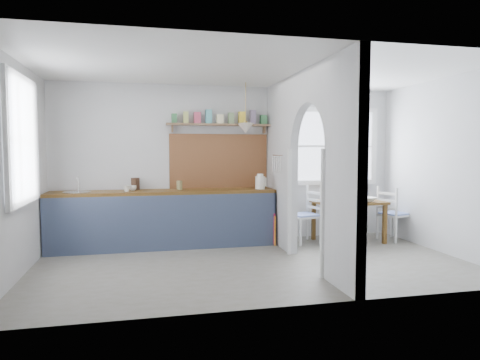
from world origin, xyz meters
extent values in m
cube|color=gray|center=(0.00, 0.00, 0.00)|extent=(5.80, 3.20, 0.01)
cube|color=#BDBDBD|center=(0.00, 0.00, 2.60)|extent=(5.80, 3.20, 0.01)
cube|color=#BDBDBD|center=(0.00, 1.60, 1.30)|extent=(5.80, 0.01, 2.60)
cube|color=#BDBDBD|center=(0.00, -1.60, 1.30)|extent=(5.80, 0.01, 2.60)
cube|color=#BDBDBD|center=(-2.90, 0.00, 1.30)|extent=(0.01, 3.20, 2.60)
cube|color=#BDBDBD|center=(2.90, 0.00, 1.30)|extent=(0.01, 3.20, 2.60)
cube|color=#BDBDBD|center=(0.70, -1.20, 1.30)|extent=(0.12, 0.80, 2.60)
cube|color=#BDBDBD|center=(0.70, 1.00, 1.30)|extent=(0.12, 1.20, 2.60)
cube|color=#BDBDBD|center=(0.70, -0.20, 2.08)|extent=(0.12, 1.20, 1.05)
cube|color=brown|center=(-1.13, 1.30, 0.88)|extent=(3.50, 0.60, 0.05)
cube|color=#374051|center=(-1.13, 1.01, 0.42)|extent=(3.50, 0.03, 0.85)
cube|color=#3F2917|center=(-1.13, 1.35, 0.42)|extent=(3.46, 0.45, 0.85)
cylinder|color=silver|center=(-2.43, 1.30, 0.89)|extent=(0.40, 0.40, 0.02)
cube|color=brown|center=(-0.20, 1.58, 1.35)|extent=(1.65, 0.03, 0.90)
cube|color=olive|center=(-0.20, 1.49, 1.95)|extent=(1.75, 0.20, 0.03)
cube|color=#225F2F|center=(-0.95, 1.49, 2.06)|extent=(0.09, 0.09, 0.18)
cube|color=#B0B955|center=(-0.76, 1.49, 2.06)|extent=(0.09, 0.09, 0.18)
cube|color=#AA334E|center=(-0.58, 1.49, 2.06)|extent=(0.09, 0.09, 0.18)
cube|color=teal|center=(-0.39, 1.49, 2.06)|extent=(0.09, 0.09, 0.18)
cube|color=beige|center=(-0.20, 1.49, 2.06)|extent=(0.09, 0.09, 0.18)
cube|color=#60814F|center=(-0.02, 1.49, 2.06)|extent=(0.09, 0.09, 0.18)
cube|color=gold|center=(0.17, 1.49, 2.06)|extent=(0.09, 0.09, 0.18)
cube|color=slate|center=(0.35, 1.49, 2.06)|extent=(0.09, 0.09, 0.18)
cube|color=#225F2F|center=(0.54, 1.49, 2.06)|extent=(0.09, 0.09, 0.18)
cone|color=white|center=(0.15, 1.15, 1.88)|extent=(0.26, 0.26, 0.16)
cylinder|color=silver|center=(0.61, 0.90, 1.45)|extent=(0.02, 0.50, 0.02)
imported|color=silver|center=(-1.70, 1.23, 0.95)|extent=(0.10, 0.10, 0.09)
imported|color=white|center=(-1.61, 1.36, 0.94)|extent=(0.13, 0.13, 0.08)
cube|color=#3F2917|center=(-1.57, 1.45, 1.00)|extent=(0.13, 0.15, 0.19)
cylinder|color=olive|center=(-0.89, 1.35, 0.97)|extent=(0.10, 0.10, 0.14)
cube|color=#C51752|center=(0.58, 0.97, 0.28)|extent=(0.02, 0.03, 0.49)
cube|color=orange|center=(0.58, 0.93, 0.25)|extent=(0.02, 0.03, 0.48)
imported|color=silver|center=(2.12, 0.85, 0.72)|extent=(0.37, 0.37, 0.08)
imported|color=#739D6C|center=(1.75, 0.89, 0.74)|extent=(0.13, 0.13, 0.11)
cylinder|color=black|center=(1.54, 0.94, 0.69)|extent=(0.24, 0.24, 0.02)
imported|color=#422B55|center=(1.92, 1.23, 0.79)|extent=(0.20, 0.20, 0.20)
camera|label=1|loc=(-1.44, -5.49, 1.53)|focal=32.00mm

